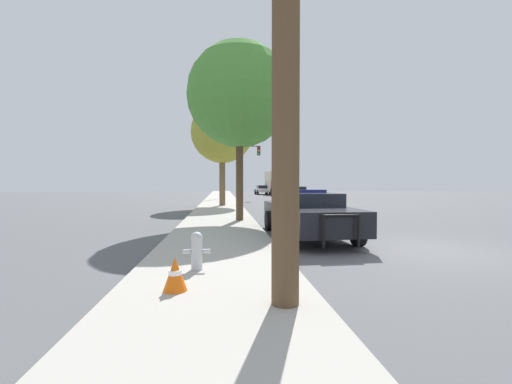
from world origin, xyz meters
name	(u,v)px	position (x,y,z in m)	size (l,w,h in m)	color
ground_plane	(419,250)	(0.00, 0.00, 0.00)	(110.00, 110.00, 0.00)	#565659
sidewalk_left	(217,251)	(-5.10, 0.00, 0.07)	(3.00, 110.00, 0.13)	#ADA89E
police_car	(307,213)	(-2.32, 2.32, 0.76)	(2.23, 5.49, 1.48)	black
fire_hydrant	(197,250)	(-5.44, -1.94, 0.50)	(0.49, 0.21, 0.69)	#B7BCC1
traffic_light	(237,160)	(-3.51, 25.39, 3.88)	(3.90, 0.35, 5.30)	#424247
car_background_distant	(263,189)	(0.80, 40.31, 0.70)	(2.08, 4.13, 1.29)	silver
car_background_oncoming	(296,192)	(2.30, 25.05, 0.72)	(2.16, 4.71, 1.30)	#474C51
box_truck	(277,182)	(2.54, 38.43, 1.71)	(2.79, 7.57, 3.22)	maroon
tree_sidewalk_near	(239,95)	(-4.25, 6.09, 5.33)	(4.34, 4.34, 7.38)	#4C3823
tree_sidewalk_mid	(222,132)	(-4.96, 15.39, 5.14)	(4.26, 4.26, 7.17)	brown
traffic_cone	(175,274)	(-5.66, -3.12, 0.38)	(0.35, 0.35, 0.49)	orange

